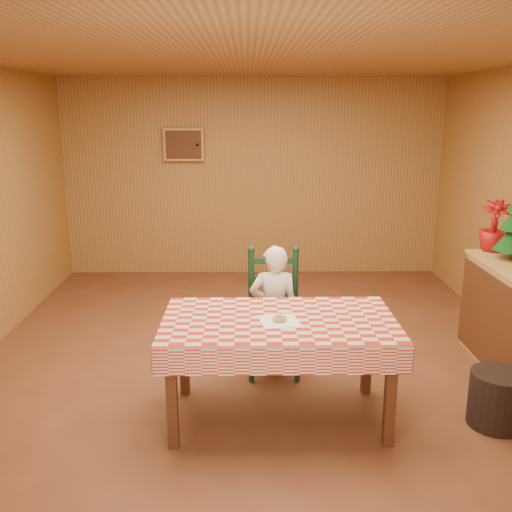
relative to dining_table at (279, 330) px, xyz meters
The scene contains 9 objects.
ground 1.12m from the dining_table, 99.52° to the left, with size 6.00×6.00×0.00m, color brown.
cabin_walls 1.81m from the dining_table, 96.03° to the left, with size 5.10×6.05×2.65m.
dining_table is the anchor object (origin of this frame).
ladder_chair 0.81m from the dining_table, 90.00° to the left, with size 0.44×0.40×1.08m.
seated_child 0.74m from the dining_table, 90.00° to the left, with size 0.41×0.27×1.12m, color white.
napkin 0.10m from the dining_table, 90.00° to the right, with size 0.26×0.26×0.00m, color white.
donut 0.11m from the dining_table, 90.00° to the right, with size 0.10×0.10×0.03m, color #B68A41.
flower_arrangement 2.46m from the dining_table, 32.58° to the left, with size 0.26×0.26×0.47m, color #9D0E10.
storage_bin 1.64m from the dining_table, ahead, with size 0.40×0.40×0.40m, color black.
Camera 1 is at (-0.07, -4.63, 2.20)m, focal length 40.00 mm.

